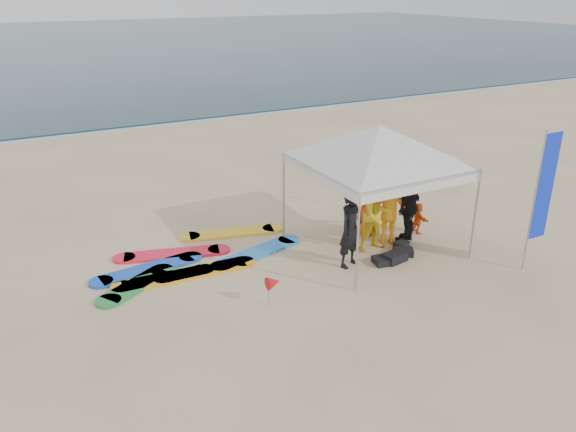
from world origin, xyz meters
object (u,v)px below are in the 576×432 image
at_px(feather_flag, 544,189).
at_px(person_seated, 418,218).
at_px(canopy_tent, 380,125).
at_px(surfboard_spread, 192,261).
at_px(person_orange_a, 389,208).
at_px(marker_pennant, 274,283).
at_px(person_black_a, 351,229).
at_px(person_yellow, 377,216).
at_px(person_black_b, 409,206).
at_px(person_orange_b, 368,205).

bearing_deg(feather_flag, person_seated, 110.48).
relative_size(person_seated, canopy_tent, 0.18).
bearing_deg(canopy_tent, surfboard_spread, 163.53).
height_order(person_orange_a, marker_pennant, person_orange_a).
distance_m(person_black_a, feather_flag, 4.33).
bearing_deg(canopy_tent, person_seated, 4.37).
distance_m(person_yellow, feather_flag, 3.76).
bearing_deg(person_black_b, person_seated, 177.33).
height_order(person_yellow, person_orange_b, person_yellow).
xyz_separation_m(person_yellow, feather_flag, (2.62, -2.48, 1.04)).
relative_size(person_yellow, feather_flag, 0.54).
distance_m(person_black_a, person_orange_b, 1.94).
xyz_separation_m(person_black_a, person_orange_b, (1.43, 1.30, -0.13)).
relative_size(person_yellow, marker_pennant, 2.80).
distance_m(person_orange_a, canopy_tent, 2.20).
relative_size(person_black_a, person_seated, 2.25).
relative_size(person_orange_b, marker_pennant, 2.51).
bearing_deg(marker_pennant, person_orange_a, 18.90).
bearing_deg(person_seated, marker_pennant, 118.14).
bearing_deg(person_seated, person_orange_a, 106.93).
bearing_deg(surfboard_spread, feather_flag, -29.72).
height_order(person_black_a, person_seated, person_black_a).
bearing_deg(person_orange_a, person_yellow, 49.08).
xyz_separation_m(person_black_a, person_seated, (2.65, 0.73, -0.52)).
bearing_deg(person_black_a, person_seated, -3.51).
height_order(person_seated, surfboard_spread, person_seated).
relative_size(feather_flag, marker_pennant, 5.16).
distance_m(person_yellow, marker_pennant, 3.61).
bearing_deg(person_orange_b, marker_pennant, 1.50).
height_order(person_yellow, feather_flag, feather_flag).
xyz_separation_m(canopy_tent, feather_flag, (2.57, -2.66, -1.15)).
bearing_deg(person_yellow, marker_pennant, -161.71).
height_order(person_seated, marker_pennant, person_seated).
distance_m(person_black_b, marker_pennant, 4.56).
xyz_separation_m(person_orange_b, marker_pennant, (-3.77, -2.00, -0.31)).
xyz_separation_m(person_orange_a, marker_pennant, (-3.92, -1.34, -0.45)).
bearing_deg(person_black_b, person_orange_b, -83.38).
distance_m(person_black_a, surfboard_spread, 3.84).
height_order(person_yellow, canopy_tent, canopy_tent).
relative_size(person_black_a, marker_pennant, 2.93).
height_order(person_black_b, marker_pennant, person_black_b).
bearing_deg(feather_flag, canopy_tent, 134.02).
bearing_deg(person_yellow, canopy_tent, 74.80).
relative_size(person_black_a, person_orange_a, 0.99).
height_order(person_black_a, canopy_tent, canopy_tent).
height_order(person_black_a, feather_flag, feather_flag).
bearing_deg(marker_pennant, canopy_tent, 20.81).
relative_size(person_orange_a, person_seated, 2.26).
relative_size(canopy_tent, surfboard_spread, 0.95).
distance_m(person_yellow, surfboard_spread, 4.61).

